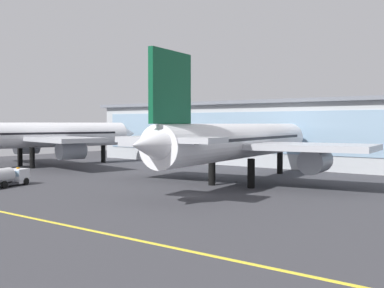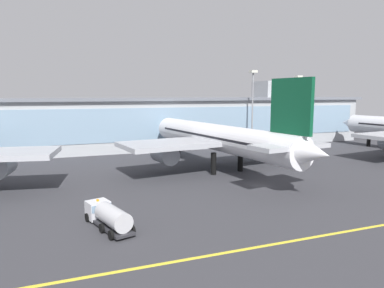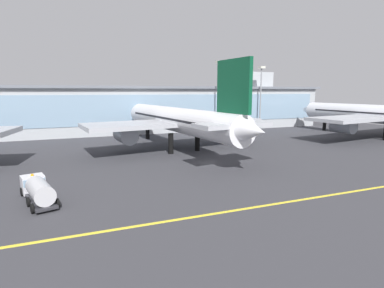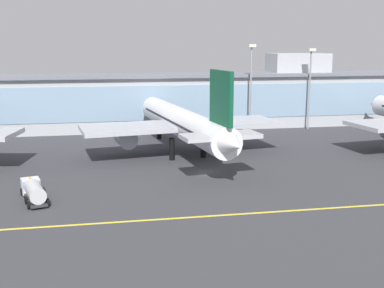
{
  "view_description": "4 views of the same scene",
  "coord_description": "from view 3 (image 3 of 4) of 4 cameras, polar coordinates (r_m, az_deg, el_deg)",
  "views": [
    {
      "loc": [
        39.54,
        -50.08,
        9.62
      ],
      "look_at": [
        -3.38,
        4.37,
        6.63
      ],
      "focal_mm": 45.23,
      "sensor_mm": 36.0,
      "label": 1
    },
    {
      "loc": [
        -32.86,
        -52.45,
        15.82
      ],
      "look_at": [
        -7.62,
        13.31,
        5.9
      ],
      "focal_mm": 33.38,
      "sensor_mm": 36.0,
      "label": 2
    },
    {
      "loc": [
        -22.96,
        -50.14,
        13.18
      ],
      "look_at": [
        -2.16,
        3.24,
        3.14
      ],
      "focal_mm": 28.35,
      "sensor_mm": 36.0,
      "label": 3
    },
    {
      "loc": [
        -17.25,
        -80.86,
        22.24
      ],
      "look_at": [
        -0.71,
        7.6,
        3.63
      ],
      "focal_mm": 44.95,
      "sensor_mm": 36.0,
      "label": 4
    }
  ],
  "objects": [
    {
      "name": "ground_plane",
      "position": [
        56.7,
        3.24,
        -3.52
      ],
      "size": [
        180.0,
        180.0,
        0.0
      ],
      "primitive_type": "plane",
      "color": "#38383D"
    },
    {
      "name": "taxiway_centreline_stripe",
      "position": [
        38.63,
        17.12,
        -10.46
      ],
      "size": [
        144.0,
        0.5,
        0.01
      ],
      "primitive_type": "cube",
      "color": "yellow",
      "rests_on": "ground"
    },
    {
      "name": "terminal_building",
      "position": [
        100.5,
        -7.2,
        6.8
      ],
      "size": [
        128.43,
        14.0,
        19.9
      ],
      "color": "#ADB2B7",
      "rests_on": "ground"
    },
    {
      "name": "apron_light_mast_centre",
      "position": [
        107.17,
        12.84,
        10.24
      ],
      "size": [
        1.8,
        1.8,
        21.34
      ],
      "color": "gray",
      "rests_on": "ground"
    },
    {
      "name": "baggage_tug_near",
      "position": [
        41.41,
        -27.04,
        -7.55
      ],
      "size": [
        5.0,
        9.36,
        2.9
      ],
      "rotation": [
        0.0,
        0.0,
        1.85
      ],
      "color": "black",
      "rests_on": "ground"
    },
    {
      "name": "airliner_near_right",
      "position": [
        68.15,
        -2.79,
        4.46
      ],
      "size": [
        41.66,
        56.34,
        18.28
      ],
      "rotation": [
        0.0,
        0.0,
        1.72
      ],
      "color": "black",
      "rests_on": "ground"
    },
    {
      "name": "apron_light_mast_west",
      "position": [
        97.21,
        5.06,
        10.85
      ],
      "size": [
        1.8,
        1.8,
        22.41
      ],
      "color": "gray",
      "rests_on": "ground"
    },
    {
      "name": "airliner_far_right",
      "position": [
        101.21,
        32.12,
        4.64
      ],
      "size": [
        49.84,
        56.13,
        17.8
      ],
      "rotation": [
        0.0,
        0.0,
        1.7
      ],
      "color": "black",
      "rests_on": "ground"
    }
  ]
}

